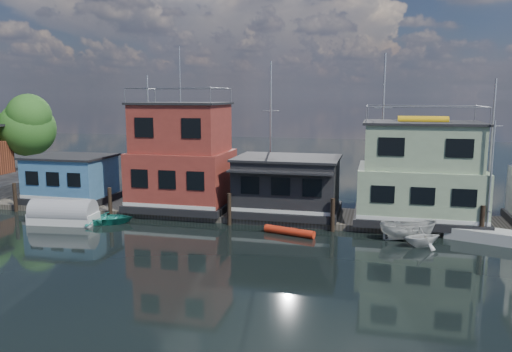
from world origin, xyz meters
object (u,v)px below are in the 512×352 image
(motorboat, at_px, (407,230))
(houseboat_red, at_px, (182,159))
(houseboat_green, at_px, (420,174))
(dinghy_white, at_px, (422,236))
(houseboat_dark, at_px, (287,185))
(dinghy_teal, at_px, (107,218))
(day_sailer, at_px, (486,234))
(houseboat_blue, at_px, (71,179))
(tarp_runabout, at_px, (63,214))
(red_kayak, at_px, (289,231))

(motorboat, bearing_deg, houseboat_red, 66.79)
(houseboat_green, bearing_deg, dinghy_white, -91.46)
(motorboat, xyz_separation_m, dinghy_white, (0.75, -1.09, -0.03))
(motorboat, bearing_deg, houseboat_dark, 55.08)
(dinghy_teal, xyz_separation_m, day_sailer, (24.62, 1.61, 0.06))
(houseboat_blue, distance_m, houseboat_green, 26.53)
(houseboat_dark, relative_size, day_sailer, 1.01)
(tarp_runabout, height_order, day_sailer, day_sailer)
(houseboat_dark, xyz_separation_m, houseboat_green, (9.00, 0.02, 1.13))
(houseboat_red, bearing_deg, houseboat_dark, -0.14)
(houseboat_red, height_order, red_kayak, houseboat_red)
(dinghy_teal, distance_m, tarp_runabout, 3.04)
(dinghy_teal, bearing_deg, tarp_runabout, 86.42)
(day_sailer, bearing_deg, dinghy_white, -133.60)
(red_kayak, bearing_deg, dinghy_teal, -163.33)
(houseboat_dark, distance_m, red_kayak, 4.92)
(houseboat_blue, height_order, dinghy_teal, houseboat_blue)
(houseboat_red, height_order, tarp_runabout, houseboat_red)
(houseboat_dark, bearing_deg, red_kayak, -77.95)
(houseboat_green, distance_m, tarp_runabout, 24.48)
(houseboat_dark, bearing_deg, houseboat_green, 0.12)
(motorboat, bearing_deg, houseboat_green, -22.83)
(dinghy_teal, bearing_deg, red_kayak, -106.84)
(houseboat_blue, relative_size, houseboat_green, 0.76)
(houseboat_red, bearing_deg, houseboat_blue, -180.00)
(houseboat_red, bearing_deg, houseboat_green, 0.00)
(dinghy_teal, xyz_separation_m, motorboat, (19.96, 0.60, 0.29))
(dinghy_teal, height_order, motorboat, motorboat)
(houseboat_green, relative_size, day_sailer, 1.15)
(houseboat_red, bearing_deg, motorboat, -13.29)
(houseboat_dark, height_order, day_sailer, day_sailer)
(houseboat_dark, relative_size, tarp_runabout, 1.57)
(red_kayak, bearing_deg, houseboat_green, 44.57)
(motorboat, relative_size, dinghy_white, 1.44)
(houseboat_dark, relative_size, motorboat, 2.19)
(houseboat_red, distance_m, houseboat_green, 17.01)
(houseboat_dark, relative_size, red_kayak, 2.17)
(houseboat_blue, distance_m, red_kayak, 19.03)
(houseboat_green, bearing_deg, houseboat_red, -180.00)
(houseboat_blue, distance_m, dinghy_teal, 7.41)
(motorboat, bearing_deg, tarp_runabout, 83.35)
(houseboat_green, xyz_separation_m, motorboat, (-0.87, -3.81, -2.90))
(houseboat_red, relative_size, dinghy_white, 5.04)
(houseboat_blue, height_order, day_sailer, day_sailer)
(houseboat_blue, relative_size, day_sailer, 0.87)
(tarp_runabout, xyz_separation_m, day_sailer, (27.56, 2.32, -0.26))
(dinghy_white, bearing_deg, motorboat, 6.29)
(dinghy_teal, xyz_separation_m, red_kayak, (12.75, 0.07, -0.12))
(dinghy_white, bearing_deg, houseboat_blue, 51.29)
(houseboat_red, distance_m, houseboat_dark, 8.18)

